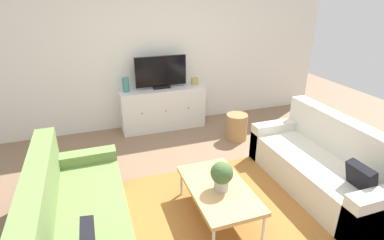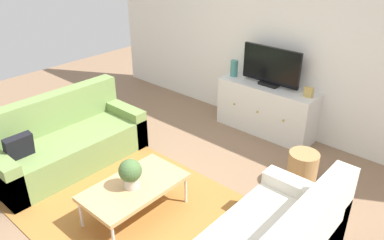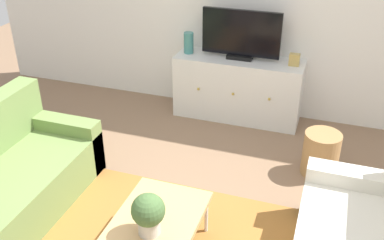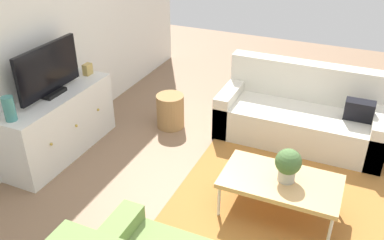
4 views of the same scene
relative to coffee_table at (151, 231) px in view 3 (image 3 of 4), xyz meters
name	(u,v)px [view 3 (image 3 of 4)]	position (x,y,z in m)	size (l,w,h in m)	color
coffee_table	(151,231)	(0.00, 0.00, 0.00)	(0.59, 1.04, 0.38)	tan
potted_plant	(149,213)	(0.01, -0.04, 0.20)	(0.23, 0.23, 0.31)	#B7B2A8
tv_console	(238,88)	(0.02, 2.45, 0.01)	(1.43, 0.47, 0.72)	silver
flat_screen_tv	(241,35)	(0.02, 2.47, 0.64)	(0.86, 0.16, 0.54)	black
glass_vase	(189,43)	(-0.57, 2.45, 0.49)	(0.11, 0.11, 0.24)	teal
mantel_clock	(294,60)	(0.61, 2.45, 0.43)	(0.11, 0.07, 0.13)	tan
wicker_basket	(321,154)	(1.03, 1.61, -0.14)	(0.34, 0.34, 0.42)	#9E7547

